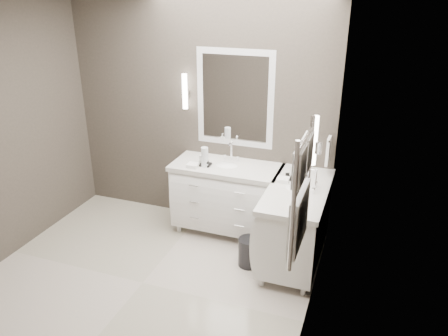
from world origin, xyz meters
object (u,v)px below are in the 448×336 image
(vanity_back, at_px, (227,194))
(vanity_right, at_px, (296,220))
(towel_ladder, at_px, (300,199))
(waste_bin, at_px, (249,252))

(vanity_back, distance_m, vanity_right, 0.93)
(vanity_back, xyz_separation_m, vanity_right, (0.88, -0.33, 0.00))
(vanity_back, bearing_deg, towel_ladder, -55.90)
(vanity_right, height_order, towel_ladder, towel_ladder)
(vanity_back, height_order, towel_ladder, towel_ladder)
(towel_ladder, distance_m, waste_bin, 1.75)
(towel_ladder, relative_size, waste_bin, 2.89)
(towel_ladder, bearing_deg, vanity_back, 124.10)
(towel_ladder, height_order, waste_bin, towel_ladder)
(vanity_back, relative_size, towel_ladder, 1.38)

